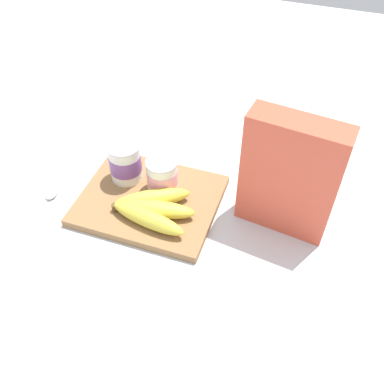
% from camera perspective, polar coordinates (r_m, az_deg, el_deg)
% --- Properties ---
extents(ground_plane, '(2.40, 2.40, 0.00)m').
position_cam_1_polar(ground_plane, '(0.97, -5.56, -1.50)').
color(ground_plane, silver).
extents(cutting_board, '(0.30, 0.24, 0.02)m').
position_cam_1_polar(cutting_board, '(0.96, -5.60, -1.11)').
color(cutting_board, olive).
rests_on(cutting_board, ground_plane).
extents(cereal_box, '(0.19, 0.09, 0.26)m').
position_cam_1_polar(cereal_box, '(0.86, 12.70, 2.00)').
color(cereal_box, '#D85138').
rests_on(cereal_box, ground_plane).
extents(yogurt_cup_front, '(0.07, 0.07, 0.09)m').
position_cam_1_polar(yogurt_cup_front, '(0.98, -8.78, 3.94)').
color(yogurt_cup_front, white).
rests_on(yogurt_cup_front, cutting_board).
extents(yogurt_cup_back, '(0.07, 0.07, 0.08)m').
position_cam_1_polar(yogurt_cup_back, '(0.95, -3.95, 2.18)').
color(yogurt_cup_back, white).
rests_on(yogurt_cup_back, cutting_board).
extents(banana_bunch, '(0.18, 0.14, 0.04)m').
position_cam_1_polar(banana_bunch, '(0.91, -5.34, -2.15)').
color(banana_bunch, gold).
rests_on(banana_bunch, cutting_board).
extents(spoon, '(0.03, 0.13, 0.01)m').
position_cam_1_polar(spoon, '(1.04, -17.36, 0.76)').
color(spoon, silver).
rests_on(spoon, ground_plane).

